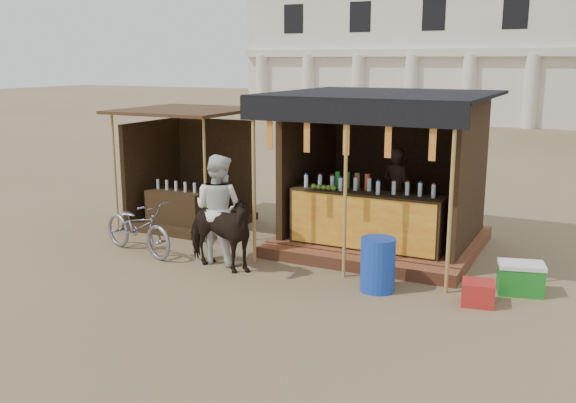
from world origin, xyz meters
The scene contains 10 objects.
ground centered at (0.00, 0.00, 0.00)m, with size 120.00×120.00×0.00m, color #846B4C.
main_stall centered at (1.01, 3.36, 1.02)m, with size 3.60×3.61×2.78m.
secondary_stall centered at (-3.17, 3.24, 0.85)m, with size 2.40×2.40×2.38m.
cow centered at (-0.95, 0.98, 0.63)m, with size 0.68×1.50×1.27m, color black.
motorbike centered at (-2.70, 1.13, 0.48)m, with size 0.63×1.81×0.95m, color gray.
bystander centered at (-1.15, 1.33, 0.91)m, with size 0.89×0.69×1.82m, color silver.
blue_barrel centered at (1.67, 1.19, 0.40)m, with size 0.51×0.51×0.80m, color #173EB1.
red_crate centered at (3.10, 1.29, 0.16)m, with size 0.44×0.42×0.33m, color #A8201C.
cooler centered at (3.57, 2.01, 0.23)m, with size 0.73×0.58×0.46m.
background_building centered at (-2.00, 29.94, 3.98)m, with size 26.00×7.45×8.18m.
Camera 1 is at (4.47, -7.41, 3.32)m, focal length 40.00 mm.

